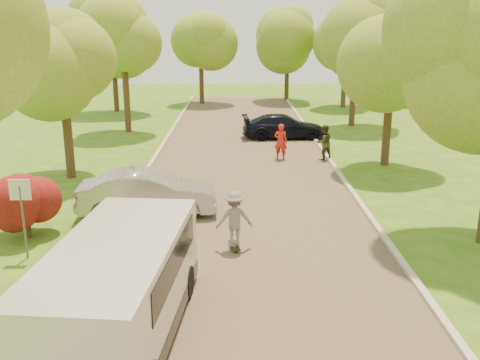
{
  "coord_description": "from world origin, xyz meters",
  "views": [
    {
      "loc": [
        -0.24,
        -9.15,
        5.9
      ],
      "look_at": [
        -0.12,
        6.98,
        1.3
      ],
      "focal_mm": 40.0,
      "sensor_mm": 36.0,
      "label": 1
    }
  ],
  "objects_px": {
    "street_sign": "(21,202)",
    "skateboarder": "(234,219)",
    "silver_sedan": "(148,193)",
    "person_olive": "(324,143)",
    "longboard": "(234,246)",
    "person_striped": "(281,142)",
    "dark_sedan": "(284,126)",
    "minivan": "(119,288)"
  },
  "relations": [
    {
      "from": "street_sign",
      "to": "skateboarder",
      "type": "height_order",
      "value": "street_sign"
    },
    {
      "from": "silver_sedan",
      "to": "person_olive",
      "type": "distance_m",
      "value": 10.2
    },
    {
      "from": "longboard",
      "to": "person_striped",
      "type": "bearing_deg",
      "value": -111.3
    },
    {
      "from": "longboard",
      "to": "person_striped",
      "type": "height_order",
      "value": "person_striped"
    },
    {
      "from": "person_striped",
      "to": "person_olive",
      "type": "relative_size",
      "value": 1.02
    },
    {
      "from": "street_sign",
      "to": "dark_sedan",
      "type": "relative_size",
      "value": 0.48
    },
    {
      "from": "person_striped",
      "to": "person_olive",
      "type": "height_order",
      "value": "person_striped"
    },
    {
      "from": "street_sign",
      "to": "person_striped",
      "type": "bearing_deg",
      "value": 55.36
    },
    {
      "from": "person_striped",
      "to": "person_olive",
      "type": "distance_m",
      "value": 1.98
    },
    {
      "from": "minivan",
      "to": "skateboarder",
      "type": "xyz_separation_m",
      "value": [
        2.2,
        4.4,
        -0.19
      ]
    },
    {
      "from": "silver_sedan",
      "to": "person_olive",
      "type": "bearing_deg",
      "value": -47.42
    },
    {
      "from": "dark_sedan",
      "to": "silver_sedan",
      "type": "bearing_deg",
      "value": 153.29
    },
    {
      "from": "street_sign",
      "to": "silver_sedan",
      "type": "distance_m",
      "value": 4.43
    },
    {
      "from": "dark_sedan",
      "to": "person_striped",
      "type": "distance_m",
      "value": 4.99
    },
    {
      "from": "street_sign",
      "to": "silver_sedan",
      "type": "relative_size",
      "value": 0.49
    },
    {
      "from": "minivan",
      "to": "person_olive",
      "type": "xyz_separation_m",
      "value": [
        6.3,
        14.73,
        -0.26
      ]
    },
    {
      "from": "dark_sedan",
      "to": "street_sign",
      "type": "bearing_deg",
      "value": 149.85
    },
    {
      "from": "minivan",
      "to": "silver_sedan",
      "type": "xyz_separation_m",
      "value": [
        -0.62,
        7.24,
        -0.34
      ]
    },
    {
      "from": "minivan",
      "to": "longboard",
      "type": "bearing_deg",
      "value": 68.67
    },
    {
      "from": "silver_sedan",
      "to": "minivan",
      "type": "bearing_deg",
      "value": -179.75
    },
    {
      "from": "minivan",
      "to": "skateboarder",
      "type": "distance_m",
      "value": 4.92
    },
    {
      "from": "skateboarder",
      "to": "person_olive",
      "type": "relative_size",
      "value": 0.96
    },
    {
      "from": "minivan",
      "to": "skateboarder",
      "type": "bearing_deg",
      "value": 68.67
    },
    {
      "from": "skateboarder",
      "to": "street_sign",
      "type": "bearing_deg",
      "value": -3.85
    },
    {
      "from": "street_sign",
      "to": "dark_sedan",
      "type": "xyz_separation_m",
      "value": [
        8.18,
        15.99,
        -0.91
      ]
    },
    {
      "from": "longboard",
      "to": "person_olive",
      "type": "xyz_separation_m",
      "value": [
        4.1,
        10.33,
        0.73
      ]
    },
    {
      "from": "longboard",
      "to": "skateboarder",
      "type": "xyz_separation_m",
      "value": [
        0.0,
        0.0,
        0.8
      ]
    },
    {
      "from": "longboard",
      "to": "skateboarder",
      "type": "bearing_deg",
      "value": 170.14
    },
    {
      "from": "silver_sedan",
      "to": "dark_sedan",
      "type": "height_order",
      "value": "silver_sedan"
    },
    {
      "from": "street_sign",
      "to": "person_olive",
      "type": "distance_m",
      "value": 14.55
    },
    {
      "from": "dark_sedan",
      "to": "skateboarder",
      "type": "relative_size",
      "value": 2.89
    },
    {
      "from": "longboard",
      "to": "silver_sedan",
      "type": "bearing_deg",
      "value": -55.08
    },
    {
      "from": "silver_sedan",
      "to": "longboard",
      "type": "xyz_separation_m",
      "value": [
        2.83,
        -2.85,
        -0.65
      ]
    },
    {
      "from": "minivan",
      "to": "dark_sedan",
      "type": "xyz_separation_m",
      "value": [
        4.88,
        19.81,
        -0.42
      ]
    },
    {
      "from": "minivan",
      "to": "longboard",
      "type": "height_order",
      "value": "minivan"
    },
    {
      "from": "street_sign",
      "to": "person_striped",
      "type": "relative_size",
      "value": 1.3
    },
    {
      "from": "street_sign",
      "to": "minivan",
      "type": "bearing_deg",
      "value": -49.11
    },
    {
      "from": "dark_sedan",
      "to": "minivan",
      "type": "bearing_deg",
      "value": 163.11
    },
    {
      "from": "skateboarder",
      "to": "minivan",
      "type": "bearing_deg",
      "value": 53.55
    },
    {
      "from": "minivan",
      "to": "skateboarder",
      "type": "height_order",
      "value": "minivan"
    },
    {
      "from": "dark_sedan",
      "to": "skateboarder",
      "type": "height_order",
      "value": "skateboarder"
    },
    {
      "from": "minivan",
      "to": "skateboarder",
      "type": "relative_size",
      "value": 3.6
    }
  ]
}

